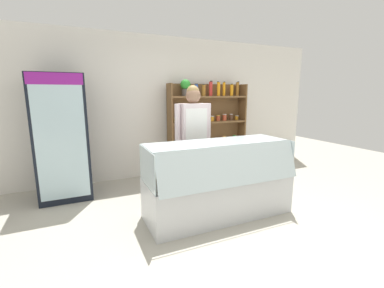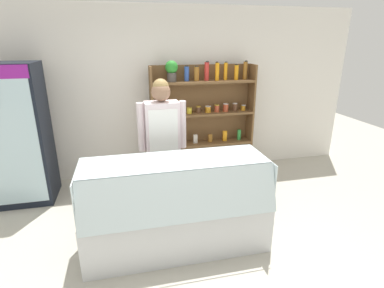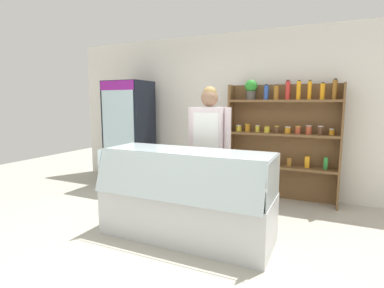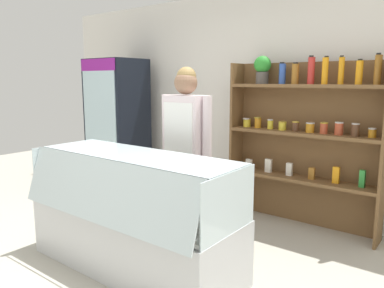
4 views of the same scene
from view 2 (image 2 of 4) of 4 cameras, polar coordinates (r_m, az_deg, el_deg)
ground_plane at (r=3.49m, az=-1.32°, el=-19.38°), size 12.00×12.00×0.00m
back_wall at (r=4.98m, az=-6.72°, el=9.49°), size 6.80×0.10×2.70m
drinks_fridge at (r=4.68m, az=-30.22°, el=1.42°), size 0.74×0.64×1.92m
shelving_unit at (r=4.91m, az=1.74°, el=5.83°), size 1.67×0.29×1.89m
deli_display_case at (r=3.38m, az=-3.04°, el=-14.29°), size 1.95×0.78×1.01m
shop_clerk at (r=3.75m, az=-5.64°, el=1.50°), size 0.60×0.25×1.75m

